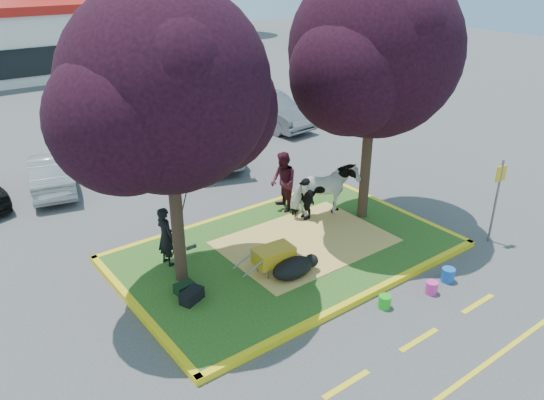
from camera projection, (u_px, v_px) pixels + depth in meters
ground at (287, 254)px, 13.56m from camera, size 90.00×90.00×0.00m
median_island at (287, 251)px, 13.52m from camera, size 8.00×5.00×0.15m
curb_near at (360, 299)px, 11.65m from camera, size 8.30×0.16×0.15m
curb_far at (232, 215)px, 15.39m from camera, size 8.30×0.16×0.15m
curb_left at (138, 310)px, 11.29m from camera, size 0.16×5.30×0.15m
curb_right at (394, 210)px, 15.76m from camera, size 0.16×5.30×0.15m
straw_bedding at (305, 242)px, 13.82m from camera, size 4.20×3.00×0.01m
tree_purple_left at (168, 99)px, 10.49m from camera, size 5.06×4.20×6.51m
tree_purple_right at (375, 59)px, 13.38m from camera, size 5.30×4.40×6.82m
fire_lane_stripe_a at (346, 384)px, 9.41m from camera, size 1.10×0.12×0.01m
fire_lane_stripe_b at (419, 340)px, 10.51m from camera, size 1.10×0.12×0.01m
fire_lane_stripe_c at (478, 304)px, 11.60m from camera, size 1.10×0.12×0.01m
fire_lane_long at (472, 374)px, 9.64m from camera, size 6.00×0.10×0.01m
retail_building at (41, 37)px, 34.00m from camera, size 20.40×8.40×4.40m
cow at (324, 191)px, 14.84m from camera, size 2.01×1.30×1.57m
calf at (293, 268)px, 12.21m from camera, size 1.19×0.82×0.47m
handler at (166, 236)px, 12.55m from camera, size 0.43×0.59×1.49m
visitor_a at (283, 182)px, 15.24m from camera, size 0.85×0.99×1.75m
visitor_b at (307, 199)px, 14.84m from camera, size 0.41×0.74×1.19m
wheelbarrow at (274, 255)px, 12.35m from camera, size 1.68×0.63×0.63m
gear_bag_dark at (192, 296)px, 11.39m from camera, size 0.60×0.47×0.27m
gear_bag_green at (184, 288)px, 11.69m from camera, size 0.45×0.29×0.23m
sign_post at (497, 193)px, 13.61m from camera, size 0.32×0.10×2.29m
bucket_green at (385, 302)px, 11.42m from camera, size 0.34×0.34×0.29m
bucket_pink at (432, 288)px, 11.91m from camera, size 0.34×0.34×0.29m
bucket_blue at (448, 275)px, 12.35m from camera, size 0.40×0.40×0.33m
car_silver at (52, 172)px, 17.07m from camera, size 2.11×3.85×1.20m
car_red at (140, 144)px, 19.46m from camera, size 3.92×5.25×1.33m
car_white at (206, 137)px, 19.85m from camera, size 3.83×5.74×1.54m
car_grey at (269, 110)px, 23.42m from camera, size 1.98×4.67×1.50m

